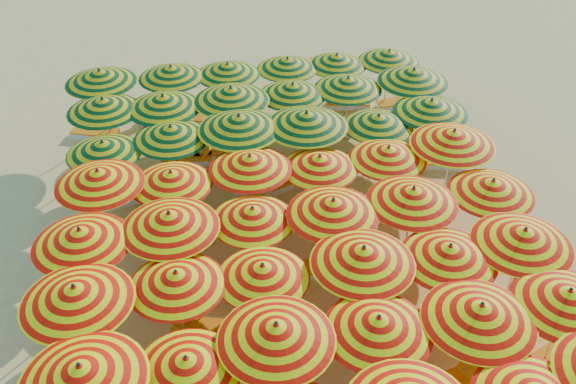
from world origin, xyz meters
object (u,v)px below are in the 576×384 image
object	(u,v)px
umbrella_32	(239,122)
umbrella_20	(253,214)
lounger_22	(188,158)
umbrella_41	(414,75)
beachgoer_b	(198,283)
lounger_26	(96,133)
umbrella_24	(99,177)
umbrella_36	(103,105)
umbrella_30	(103,148)
lounger_12	(309,269)
lounger_24	(327,132)
lounger_29	(346,103)
umbrella_10	(480,312)
lounger_25	(419,128)
umbrella_8	(276,332)
umbrella_18	(81,237)
umbrella_47	(389,56)
lounger_27	(161,121)
umbrella_7	(187,364)
umbrella_34	(378,121)
lounger_30	(400,102)
lounger_18	(159,187)
lounger_15	(297,212)
umbrella_23	(492,187)
lounger_19	(261,183)
lounger_17	(130,196)
lounger_14	(199,232)
umbrella_9	(378,324)
umbrella_19	(169,220)
umbrella_26	(250,162)
umbrella_16	(449,253)
umbrella_25	(171,178)
umbrella_44	(228,69)
umbrella_14	(263,272)
lounger_16	(399,206)
umbrella_11	(568,298)
lounger_13	(459,245)
umbrella_31	(171,132)
lounger_11	(73,301)
umbrella_45	(287,64)
lounger_8	(205,329)
umbrella_38	(231,94)
lounger_9	(285,327)
umbrella_40	(348,83)
umbrella_13	(176,279)
umbrella_22	(413,195)
lounger_28	(217,119)
lounger_10	(480,295)
umbrella_15	(363,255)
umbrella_37	(163,102)
umbrella_17	(524,237)
lounger_20	(288,181)
umbrella_43	(171,72)
lounger_7	(563,350)
lounger_23	(217,152)
umbrella_42	(100,77)

from	to	relation	value
umbrella_32	umbrella_20	bearing A→B (deg)	-91.95
lounger_22	umbrella_41	bearing A→B (deg)	12.48
beachgoer_b	lounger_26	bearing A→B (deg)	-143.82
umbrella_24	umbrella_36	size ratio (longest dim) A/B	1.19
lounger_22	umbrella_36	bearing A→B (deg)	179.48
umbrella_30	lounger_12	distance (m)	7.09
lounger_24	lounger_29	distance (m)	2.27
umbrella_10	lounger_25	size ratio (longest dim) A/B	1.66
umbrella_8	umbrella_18	distance (m)	5.65
umbrella_47	lounger_27	world-z (taller)	umbrella_47
umbrella_7	umbrella_10	size ratio (longest dim) A/B	0.95
umbrella_34	lounger_30	distance (m)	5.23
umbrella_47	lounger_18	bearing A→B (deg)	-155.33
beachgoer_b	lounger_15	bearing A→B (deg)	150.45
umbrella_23	lounger_19	bearing A→B (deg)	145.23
lounger_17	lounger_14	bearing A→B (deg)	117.54
lounger_27	umbrella_9	bearing A→B (deg)	130.85
umbrella_19	umbrella_26	world-z (taller)	umbrella_19
umbrella_16	umbrella_25	world-z (taller)	umbrella_16
umbrella_44	umbrella_47	bearing A→B (deg)	0.82
umbrella_10	umbrella_14	world-z (taller)	umbrella_10
lounger_26	umbrella_23	bearing A→B (deg)	-16.22
lounger_16	lounger_19	world-z (taller)	same
umbrella_11	lounger_13	distance (m)	4.73
umbrella_31	umbrella_41	size ratio (longest dim) A/B	1.17
umbrella_31	lounger_15	size ratio (longest dim) A/B	1.79
lounger_11	lounger_17	bearing A→B (deg)	-129.64
umbrella_44	umbrella_45	world-z (taller)	umbrella_44
beachgoer_b	umbrella_8	bearing A→B (deg)	40.88
lounger_8	lounger_12	size ratio (longest dim) A/B	1.01
umbrella_38	lounger_9	size ratio (longest dim) A/B	1.79
umbrella_40	umbrella_9	bearing A→B (deg)	-101.06
lounger_16	lounger_26	bearing A→B (deg)	-23.57
umbrella_11	umbrella_13	distance (m)	8.67
umbrella_22	lounger_13	bearing A→B (deg)	4.13
lounger_28	lounger_10	bearing A→B (deg)	-52.71
umbrella_31	lounger_26	distance (m)	5.09
umbrella_15	umbrella_37	bearing A→B (deg)	118.23
umbrella_17	umbrella_8	bearing A→B (deg)	-163.77
lounger_19	lounger_20	distance (m)	0.87
umbrella_16	umbrella_43	distance (m)	12.30
umbrella_44	lounger_24	xyz separation A→B (m)	(3.35, -1.67, -2.00)
umbrella_18	umbrella_45	distance (m)	10.95
lounger_7	lounger_13	xyz separation A→B (m)	(-1.03, 3.99, 0.00)
umbrella_18	lounger_14	size ratio (longest dim) A/B	1.74
umbrella_14	lounger_20	size ratio (longest dim) A/B	1.39
umbrella_15	lounger_23	xyz separation A→B (m)	(-2.81, 8.18, -2.19)
umbrella_40	umbrella_42	world-z (taller)	umbrella_42
umbrella_9	umbrella_10	xyz separation A→B (m)	(2.19, -0.15, 0.11)
umbrella_43	lounger_19	world-z (taller)	umbrella_43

